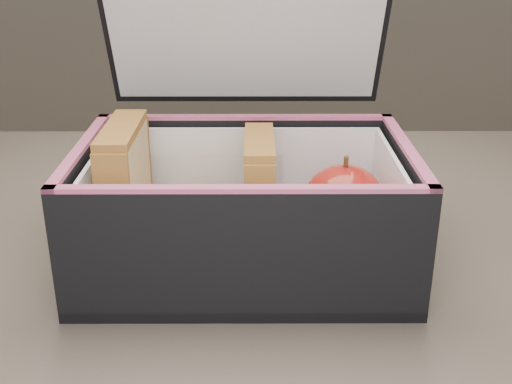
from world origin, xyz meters
TOP-DOWN VIEW (x-y plane):
  - kitchen_table at (0.00, 0.00)m, footprint 1.20×0.80m
  - lunch_bag at (-0.07, 0.02)m, footprint 0.28×0.26m
  - plastic_tub at (-0.12, 0.02)m, footprint 0.16×0.12m
  - sandwich_left at (-0.17, 0.02)m, footprint 0.03×0.10m
  - sandwich_right at (-0.06, 0.02)m, footprint 0.02×0.09m
  - carrot_sticks at (-0.12, 0.01)m, footprint 0.05×0.15m
  - paper_napkin at (0.01, 0.02)m, footprint 0.08×0.09m
  - red_apple at (0.02, 0.02)m, footprint 0.08×0.08m

SIDE VIEW (x-z plane):
  - kitchen_table at x=0.00m, z-range 0.28..1.03m
  - paper_napkin at x=0.01m, z-range 0.76..0.77m
  - carrot_sticks at x=-0.12m, z-range 0.77..0.80m
  - plastic_tub at x=-0.12m, z-range 0.76..0.83m
  - red_apple at x=0.02m, z-range 0.77..0.84m
  - lunch_bag at x=-0.07m, z-range 0.68..0.95m
  - sandwich_right at x=-0.06m, z-range 0.77..0.86m
  - sandwich_left at x=-0.17m, z-range 0.77..0.88m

